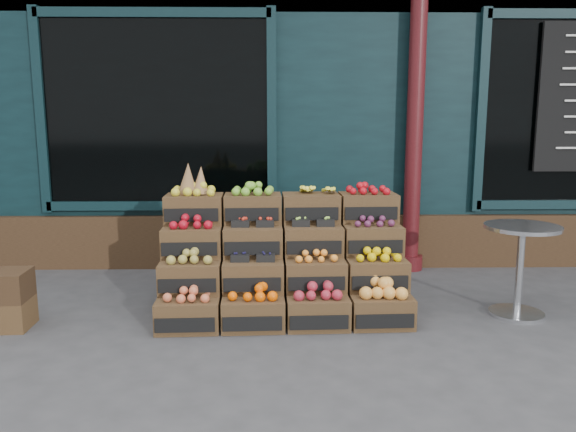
{
  "coord_description": "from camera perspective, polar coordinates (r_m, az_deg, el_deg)",
  "views": [
    {
      "loc": [
        -0.29,
        -4.07,
        1.69
      ],
      "look_at": [
        -0.2,
        0.7,
        0.85
      ],
      "focal_mm": 35.0,
      "sensor_mm": 36.0,
      "label": 1
    }
  ],
  "objects": [
    {
      "name": "shopkeeper",
      "position": [
        7.16,
        -11.34,
        4.16
      ],
      "size": [
        0.83,
        0.66,
        1.98
      ],
      "primitive_type": "imported",
      "rotation": [
        0.0,
        0.0,
        2.85
      ],
      "color": "#1B6132",
      "rests_on": "ground"
    },
    {
      "name": "crate_display",
      "position": [
        4.95,
        -0.57,
        -5.1
      ],
      "size": [
        2.11,
        1.08,
        1.3
      ],
      "rotation": [
        0.0,
        0.0,
        0.04
      ],
      "color": "#47311C",
      "rests_on": "ground"
    },
    {
      "name": "bistro_table",
      "position": [
        5.18,
        22.52,
        -4.12
      ],
      "size": [
        0.63,
        0.63,
        0.79
      ],
      "rotation": [
        0.0,
        0.0,
        0.19
      ],
      "color": "silver",
      "rests_on": "ground"
    },
    {
      "name": "ground",
      "position": [
        4.41,
        2.84,
        -12.53
      ],
      "size": [
        60.0,
        60.0,
        0.0
      ],
      "primitive_type": "plane",
      "color": "#3B3B3D",
      "rests_on": "ground"
    },
    {
      "name": "shop_facade",
      "position": [
        9.21,
        0.76,
        14.37
      ],
      "size": [
        12.0,
        6.24,
        4.8
      ],
      "color": "black",
      "rests_on": "ground"
    }
  ]
}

